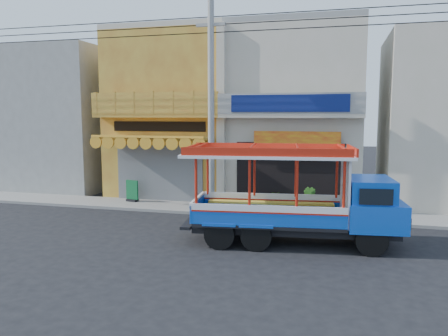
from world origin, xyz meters
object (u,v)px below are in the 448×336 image
Objects in this scene: potted_plant_a at (270,201)px; potted_plant_b at (310,201)px; utility_pole at (215,91)px; green_sign at (132,192)px; potted_plant_c at (345,201)px; songthaew_truck at (309,198)px.

potted_plant_a is 1.66m from potted_plant_b.
utility_pole reaches higher than potted_plant_a.
green_sign reaches higher than potted_plant_a.
green_sign is 0.99× the size of potted_plant_c.
songthaew_truck reaches higher than green_sign.
green_sign is at bearing 165.89° from utility_pole.
green_sign is 9.47m from potted_plant_c.
songthaew_truck is at bearing 20.69° from potted_plant_c.
potted_plant_c reaches higher than green_sign.
potted_plant_a is (2.19, 0.56, -4.49)m from utility_pole.
utility_pole is at bearing -14.11° from green_sign.
potted_plant_c is at bearing 74.48° from songthaew_truck.
utility_pole is 4.05× the size of songthaew_truck.
songthaew_truck is 9.40m from green_sign.
songthaew_truck is 4.37m from potted_plant_a.
potted_plant_c is at bearing 11.26° from utility_pole.
songthaew_truck reaches higher than potted_plant_a.
utility_pole is 5.83m from potted_plant_b.
utility_pole is at bearing 33.93° from potted_plant_b.
utility_pole is 5.03m from potted_plant_a.
songthaew_truck is at bearing -39.58° from utility_pole.
songthaew_truck is 7.05× the size of green_sign.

